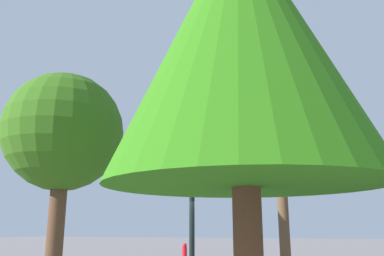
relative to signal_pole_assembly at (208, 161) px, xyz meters
name	(u,v)px	position (x,y,z in m)	size (l,w,h in m)	color
signal_pole_assembly	(208,161)	(0.00, 0.00, 0.00)	(6.33, 0.94, 6.24)	black
utility_pole	(280,148)	(-5.03, -3.77, -0.65)	(0.49, 1.79, 7.16)	brown
fire_hydrant	(185,252)	(3.22, 2.35, -3.94)	(0.33, 0.24, 0.83)	red
tree_near	(63,133)	(-8.08, 1.18, -0.49)	(2.99, 2.99, 5.40)	brown
tree_mid	(241,41)	(-10.50, -4.05, 0.01)	(4.12, 4.12, 6.66)	brown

